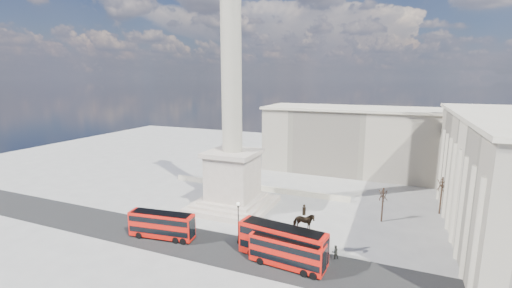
{
  "coord_description": "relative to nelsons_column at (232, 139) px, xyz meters",
  "views": [
    {
      "loc": [
        27.48,
        -49.44,
        23.77
      ],
      "look_at": [
        5.7,
        2.48,
        12.95
      ],
      "focal_mm": 24.0,
      "sensor_mm": 36.0,
      "label": 1
    }
  ],
  "objects": [
    {
      "name": "nelsons_column",
      "position": [
        0.0,
        0.0,
        0.0
      ],
      "size": [
        14.0,
        14.0,
        49.85
      ],
      "color": "#BEAF9F",
      "rests_on": "ground"
    },
    {
      "name": "bare_tree_near",
      "position": [
        40.24,
        -5.99,
        -6.6
      ],
      "size": [
        1.83,
        1.83,
        8.02
      ],
      "rotation": [
        0.0,
        0.0,
        0.06
      ],
      "color": "#332319",
      "rests_on": "ground"
    },
    {
      "name": "red_bus_c",
      "position": [
        15.66,
        -16.03,
        -10.83
      ],
      "size": [
        9.98,
        3.16,
        3.98
      ],
      "rotation": [
        0.0,
        0.0,
        -0.09
      ],
      "color": "red",
      "rests_on": "ground"
    },
    {
      "name": "victorian_lamp",
      "position": [
        7.13,
        -12.56,
        -9.19
      ],
      "size": [
        0.54,
        0.54,
        6.33
      ],
      "rotation": [
        0.0,
        0.0,
        0.37
      ],
      "color": "black",
      "rests_on": "ground"
    },
    {
      "name": "equestrian_statue",
      "position": [
        16.92,
        -12.95,
        -10.32
      ],
      "size": [
        3.59,
        2.69,
        7.59
      ],
      "color": "beige",
      "rests_on": "ground"
    },
    {
      "name": "red_bus_b",
      "position": [
        14.65,
        -14.78,
        -10.39
      ],
      "size": [
        12.14,
        4.25,
        4.82
      ],
      "rotation": [
        0.0,
        0.0,
        -0.13
      ],
      "color": "red",
      "rests_on": "ground"
    },
    {
      "name": "red_bus_a",
      "position": [
        -4.17,
        -15.51,
        -10.78
      ],
      "size": [
        10.25,
        3.57,
        4.07
      ],
      "rotation": [
        0.0,
        0.0,
        0.13
      ],
      "color": "red",
      "rests_on": "ground"
    },
    {
      "name": "ground",
      "position": [
        0.0,
        -5.0,
        -12.92
      ],
      "size": [
        180.0,
        180.0,
        0.0
      ],
      "primitive_type": "plane",
      "color": "#9B9993",
      "rests_on": "ground"
    },
    {
      "name": "balustrade_wall",
      "position": [
        0.0,
        11.0,
        -12.37
      ],
      "size": [
        40.0,
        0.6,
        1.1
      ],
      "primitive_type": "cube",
      "color": "beige",
      "rests_on": "ground"
    },
    {
      "name": "pedestrian_standing",
      "position": [
        20.94,
        -11.5,
        -11.96
      ],
      "size": [
        1.18,
        1.13,
        1.92
      ],
      "primitive_type": "imported",
      "rotation": [
        0.0,
        0.0,
        3.74
      ],
      "color": "#292A24",
      "rests_on": "ground"
    },
    {
      "name": "building_northeast",
      "position": [
        20.0,
        35.0,
        -4.59
      ],
      "size": [
        51.0,
        17.0,
        16.6
      ],
      "color": "beige",
      "rests_on": "ground"
    },
    {
      "name": "asphalt_road",
      "position": [
        5.0,
        -15.0,
        -12.91
      ],
      "size": [
        120.0,
        9.0,
        0.01
      ],
      "primitive_type": "cube",
      "color": "#262626",
      "rests_on": "ground"
    },
    {
      "name": "bare_tree_far",
      "position": [
        35.41,
        11.38,
        -7.31
      ],
      "size": [
        1.74,
        1.74,
        7.12
      ],
      "rotation": [
        0.0,
        0.0,
        0.41
      ],
      "color": "#332319",
      "rests_on": "ground"
    },
    {
      "name": "pedestrian_crossing",
      "position": [
        14.17,
        -9.74,
        -12.03
      ],
      "size": [
        1.08,
        0.97,
        1.77
      ],
      "primitive_type": "imported",
      "rotation": [
        0.0,
        0.0,
        2.48
      ],
      "color": "#292A24",
      "rests_on": "ground"
    },
    {
      "name": "pedestrian_walking",
      "position": [
        15.31,
        -10.3,
        -12.03
      ],
      "size": [
        0.71,
        0.53,
        1.77
      ],
      "primitive_type": "imported",
      "rotation": [
        0.0,
        0.0,
        -0.17
      ],
      "color": "#292A24",
      "rests_on": "ground"
    },
    {
      "name": "bare_tree_mid",
      "position": [
        26.04,
        3.84,
        -8.04
      ],
      "size": [
        1.63,
        1.63,
        6.19
      ],
      "rotation": [
        0.0,
        0.0,
        -0.17
      ],
      "color": "#332319",
      "rests_on": "ground"
    }
  ]
}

